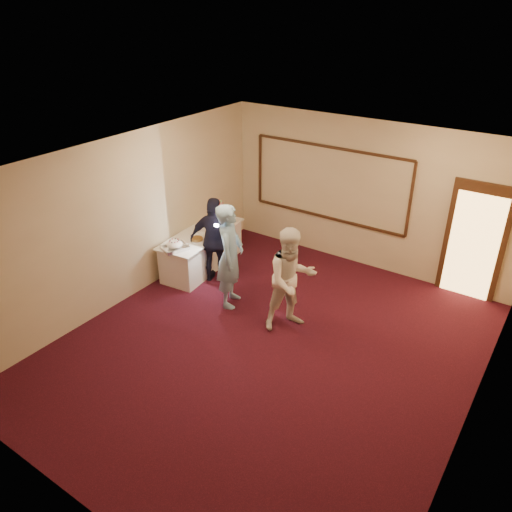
# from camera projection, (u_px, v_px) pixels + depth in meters

# --- Properties ---
(floor) EXTENTS (7.00, 7.00, 0.00)m
(floor) POSITION_uv_depth(u_px,v_px,m) (269.00, 348.00, 8.00)
(floor) COLOR black
(floor) RESTS_ON ground
(room_walls) EXTENTS (6.04, 7.04, 3.02)m
(room_walls) POSITION_uv_depth(u_px,v_px,m) (270.00, 233.00, 7.06)
(room_walls) COLOR beige
(room_walls) RESTS_ON floor
(wall_molding) EXTENTS (3.45, 0.04, 1.55)m
(wall_molding) POSITION_uv_depth(u_px,v_px,m) (329.00, 183.00, 10.20)
(wall_molding) COLOR #382510
(wall_molding) RESTS_ON room_walls
(doorway) EXTENTS (1.05, 0.07, 2.20)m
(doorway) POSITION_uv_depth(u_px,v_px,m) (474.00, 242.00, 8.96)
(doorway) COLOR #382510
(doorway) RESTS_ON floor
(buffet_table) EXTENTS (1.02, 2.16, 0.77)m
(buffet_table) POSITION_uv_depth(u_px,v_px,m) (202.00, 250.00, 10.21)
(buffet_table) COLOR white
(buffet_table) RESTS_ON floor
(pavlova_tray) EXTENTS (0.50, 0.58, 0.19)m
(pavlova_tray) POSITION_uv_depth(u_px,v_px,m) (175.00, 246.00, 9.35)
(pavlova_tray) COLOR silver
(pavlova_tray) RESTS_ON buffet_table
(cupcake_stand) EXTENTS (0.33, 0.33, 0.48)m
(cupcake_stand) POSITION_uv_depth(u_px,v_px,m) (220.00, 211.00, 10.60)
(cupcake_stand) COLOR #F25E7F
(cupcake_stand) RESTS_ON buffet_table
(plate_stack_a) EXTENTS (0.21, 0.21, 0.17)m
(plate_stack_a) POSITION_uv_depth(u_px,v_px,m) (201.00, 228.00, 10.05)
(plate_stack_a) COLOR white
(plate_stack_a) RESTS_ON buffet_table
(plate_stack_b) EXTENTS (0.17, 0.17, 0.14)m
(plate_stack_b) POSITION_uv_depth(u_px,v_px,m) (218.00, 225.00, 10.19)
(plate_stack_b) COLOR white
(plate_stack_b) RESTS_ON buffet_table
(tart) EXTENTS (0.28, 0.28, 0.06)m
(tart) POSITION_uv_depth(u_px,v_px,m) (197.00, 239.00, 9.72)
(tart) COLOR white
(tart) RESTS_ON buffet_table
(man) EXTENTS (0.70, 0.83, 1.93)m
(man) POSITION_uv_depth(u_px,v_px,m) (230.00, 256.00, 8.73)
(man) COLOR #87B6DD
(man) RESTS_ON floor
(woman) EXTENTS (1.06, 1.11, 1.80)m
(woman) POSITION_uv_depth(u_px,v_px,m) (291.00, 280.00, 8.13)
(woman) COLOR white
(woman) RESTS_ON floor
(guest) EXTENTS (1.09, 0.76, 1.72)m
(guest) POSITION_uv_depth(u_px,v_px,m) (215.00, 241.00, 9.52)
(guest) COLOR black
(guest) RESTS_ON floor
(camera_flash) EXTENTS (0.07, 0.04, 0.05)m
(camera_flash) POSITION_uv_depth(u_px,v_px,m) (216.00, 225.00, 9.02)
(camera_flash) COLOR white
(camera_flash) RESTS_ON guest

